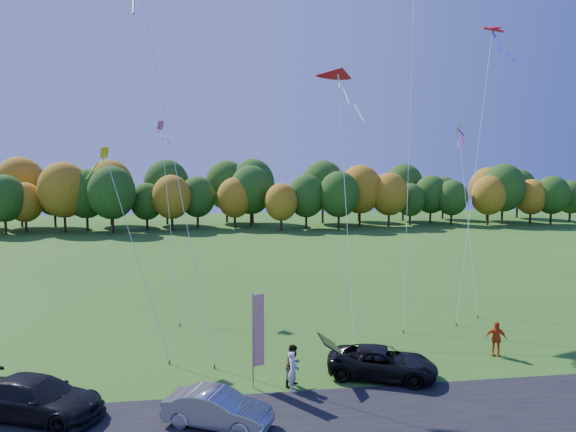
{
  "coord_description": "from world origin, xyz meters",
  "views": [
    {
      "loc": [
        -3.92,
        -22.31,
        9.99
      ],
      "look_at": [
        0.0,
        6.0,
        7.0
      ],
      "focal_mm": 32.0,
      "sensor_mm": 36.0,
      "label": 1
    }
  ],
  "objects": [
    {
      "name": "ground",
      "position": [
        0.0,
        0.0,
        0.0
      ],
      "size": [
        160.0,
        160.0,
        0.0
      ],
      "primitive_type": "plane",
      "color": "#275817"
    },
    {
      "name": "asphalt_strip",
      "position": [
        0.0,
        -4.0,
        0.01
      ],
      "size": [
        90.0,
        6.0,
        0.01
      ],
      "primitive_type": "cube",
      "color": "black",
      "rests_on": "ground"
    },
    {
      "name": "tree_line",
      "position": [
        0.0,
        55.0,
        0.0
      ],
      "size": [
        116.0,
        12.0,
        10.0
      ],
      "primitive_type": null,
      "color": "#1E4711",
      "rests_on": "ground"
    },
    {
      "name": "black_suv",
      "position": [
        3.6,
        -0.07,
        0.7
      ],
      "size": [
        5.55,
        4.01,
        1.4
      ],
      "primitive_type": "imported",
      "rotation": [
        0.0,
        0.0,
        1.2
      ],
      "color": "black",
      "rests_on": "ground"
    },
    {
      "name": "silver_sedan",
      "position": [
        -4.02,
        -3.52,
        0.68
      ],
      "size": [
        4.37,
        3.07,
        1.37
      ],
      "primitive_type": "imported",
      "rotation": [
        0.0,
        0.0,
        1.13
      ],
      "color": "#A4A3A8",
      "rests_on": "ground"
    },
    {
      "name": "dark_truck_a",
      "position": [
        -11.04,
        -1.87,
        0.78
      ],
      "size": [
        5.81,
        3.98,
        1.56
      ],
      "primitive_type": "imported",
      "rotation": [
        0.0,
        0.0,
        1.2
      ],
      "color": "black",
      "rests_on": "ground"
    },
    {
      "name": "person_tailgate_a",
      "position": [
        -0.74,
        -0.87,
        0.87
      ],
      "size": [
        0.6,
        0.74,
        1.74
      ],
      "primitive_type": "imported",
      "rotation": [
        0.0,
        0.0,
        1.24
      ],
      "color": "silver",
      "rests_on": "ground"
    },
    {
      "name": "person_tailgate_b",
      "position": [
        -0.63,
        -0.4,
        0.94
      ],
      "size": [
        1.13,
        1.16,
        1.88
      ],
      "primitive_type": "imported",
      "rotation": [
        0.0,
        0.0,
        0.89
      ],
      "color": "gray",
      "rests_on": "ground"
    },
    {
      "name": "person_east",
      "position": [
        10.3,
        1.73,
        0.9
      ],
      "size": [
        1.14,
        0.85,
        1.8
      ],
      "primitive_type": "imported",
      "rotation": [
        0.0,
        0.0,
        -0.45
      ],
      "color": "#CE4513",
      "rests_on": "ground"
    },
    {
      "name": "feather_flag",
      "position": [
        -2.25,
        -0.33,
        2.65
      ],
      "size": [
        0.55,
        0.25,
        4.33
      ],
      "color": "#999999",
      "rests_on": "ground"
    },
    {
      "name": "kite_delta_blue",
      "position": [
        -6.48,
        6.73,
        11.36
      ],
      "size": [
        6.05,
        10.45,
        23.66
      ],
      "color": "#4C3F33",
      "rests_on": "ground"
    },
    {
      "name": "kite_parafoil_orange",
      "position": [
        9.47,
        12.37,
        14.65
      ],
      "size": [
        7.02,
        13.74,
        29.68
      ],
      "color": "#4C3F33",
      "rests_on": "ground"
    },
    {
      "name": "kite_delta_red",
      "position": [
        4.0,
        9.02,
        8.91
      ],
      "size": [
        2.92,
        11.13,
        17.87
      ],
      "color": "#4C3F33",
      "rests_on": "ground"
    },
    {
      "name": "kite_parafoil_rainbow",
      "position": [
        13.18,
        9.9,
        9.9
      ],
      "size": [
        6.84,
        7.22,
        20.05
      ],
      "color": "#4C3F33",
      "rests_on": "ground"
    },
    {
      "name": "kite_diamond_yellow",
      "position": [
        -8.38,
        5.75,
        5.39
      ],
      "size": [
        4.51,
        6.32,
        11.19
      ],
      "color": "#4C3F33",
      "rests_on": "ground"
    },
    {
      "name": "kite_diamond_white",
      "position": [
        13.32,
        11.14,
        6.48
      ],
      "size": [
        2.06,
        7.11,
        13.33
      ],
      "color": "#4C3F33",
      "rests_on": "ground"
    },
    {
      "name": "kite_diamond_pink",
      "position": [
        -7.15,
        12.83,
        6.49
      ],
      "size": [
        2.27,
        8.58,
        13.36
      ],
      "color": "#4C3F33",
      "rests_on": "ground"
    }
  ]
}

